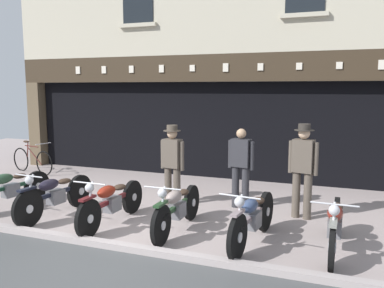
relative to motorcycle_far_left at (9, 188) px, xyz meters
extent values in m
cube|color=#A39491|center=(2.98, 3.86, -0.46)|extent=(23.99, 10.00, 0.08)
cube|color=#ADA19F|center=(2.98, -1.06, -0.41)|extent=(23.99, 0.16, 0.18)
cube|color=black|center=(2.98, 6.16, 0.88)|extent=(11.03, 4.00, 2.60)
cube|color=brown|center=(-2.79, 4.04, 0.88)|extent=(0.44, 0.36, 2.60)
cube|color=black|center=(2.98, 4.41, 1.01)|extent=(10.55, 0.03, 2.18)
cube|color=#362A1C|center=(2.98, 3.98, 2.53)|extent=(11.99, 0.24, 0.70)
cube|color=silver|center=(-1.04, 3.85, 2.53)|extent=(0.14, 0.03, 0.21)
cube|color=silver|center=(-0.16, 3.85, 2.53)|extent=(0.14, 0.03, 0.21)
cube|color=silver|center=(0.72, 3.85, 2.53)|extent=(0.14, 0.03, 0.20)
cube|color=silver|center=(1.64, 3.85, 2.53)|extent=(0.14, 0.03, 0.20)
cube|color=silver|center=(2.53, 3.85, 2.53)|extent=(0.14, 0.03, 0.16)
cube|color=silver|center=(3.43, 3.85, 2.53)|extent=(0.14, 0.03, 0.21)
cube|color=silver|center=(4.32, 3.85, 2.53)|extent=(0.14, 0.03, 0.18)
cube|color=silver|center=(5.24, 3.85, 2.53)|extent=(0.14, 0.03, 0.16)
cube|color=silver|center=(6.14, 3.85, 2.53)|extent=(0.14, 0.03, 0.16)
cube|color=silver|center=(7.03, 3.85, 2.53)|extent=(0.14, 0.03, 0.21)
cube|color=#BCB49C|center=(0.96, 3.81, 3.70)|extent=(1.10, 0.12, 0.10)
cube|color=#BCB49C|center=(5.32, 3.81, 3.70)|extent=(1.10, 0.12, 0.10)
cylinder|color=black|center=(0.08, 0.69, -0.10)|extent=(0.16, 0.64, 0.64)
cylinder|color=silver|center=(0.08, 0.69, -0.10)|extent=(0.13, 0.15, 0.14)
cube|color=#173A27|center=(0.00, 0.02, 0.02)|extent=(0.22, 1.23, 0.07)
cube|color=slate|center=(0.00, 0.02, -0.05)|extent=(0.24, 0.34, 0.26)
ellipsoid|color=#2B4931|center=(-0.02, -0.14, 0.22)|extent=(0.27, 0.48, 0.20)
ellipsoid|color=#38281E|center=(0.03, 0.26, 0.20)|extent=(0.23, 0.32, 0.10)
cylinder|color=black|center=(1.18, -0.77, -0.09)|extent=(0.12, 0.67, 0.67)
cylinder|color=silver|center=(1.18, -0.77, -0.09)|extent=(0.11, 0.15, 0.15)
cylinder|color=black|center=(1.28, 0.58, -0.09)|extent=(0.13, 0.67, 0.67)
cylinder|color=silver|center=(1.28, 0.58, -0.09)|extent=(0.12, 0.16, 0.15)
cube|color=black|center=(1.23, -0.09, 0.03)|extent=(0.16, 1.25, 0.07)
cube|color=slate|center=(1.23, -0.09, -0.04)|extent=(0.22, 0.33, 0.26)
ellipsoid|color=black|center=(1.22, -0.26, 0.23)|extent=(0.25, 0.48, 0.20)
ellipsoid|color=#38281E|center=(1.25, 0.15, 0.21)|extent=(0.22, 0.31, 0.10)
cube|color=black|center=(1.18, -0.77, 0.27)|extent=(0.13, 0.37, 0.04)
sphere|color=silver|center=(1.18, -0.71, 0.41)|extent=(0.15, 0.15, 0.15)
cylinder|color=silver|center=(1.18, -0.71, 0.49)|extent=(0.62, 0.07, 0.02)
cylinder|color=silver|center=(1.18, -0.73, 0.20)|extent=(0.06, 0.27, 0.61)
cylinder|color=black|center=(2.46, -0.81, -0.10)|extent=(0.08, 0.65, 0.65)
cylinder|color=silver|center=(2.46, -0.81, -0.10)|extent=(0.10, 0.14, 0.14)
cylinder|color=black|center=(2.49, 0.61, -0.10)|extent=(0.09, 0.65, 0.65)
cylinder|color=silver|center=(2.49, 0.61, -0.10)|extent=(0.11, 0.14, 0.14)
cube|color=#57181B|center=(2.47, -0.10, 0.02)|extent=(0.10, 1.31, 0.07)
cube|color=slate|center=(2.47, -0.10, -0.05)|extent=(0.21, 0.32, 0.26)
ellipsoid|color=maroon|center=(2.47, -0.27, 0.22)|extent=(0.23, 0.46, 0.20)
ellipsoid|color=#38281E|center=(2.48, 0.15, 0.20)|extent=(0.21, 0.30, 0.10)
cube|color=#57181B|center=(2.46, -0.81, 0.24)|extent=(0.11, 0.36, 0.04)
sphere|color=silver|center=(2.46, -0.75, 0.40)|extent=(0.15, 0.15, 0.15)
cylinder|color=silver|center=(2.46, -0.75, 0.48)|extent=(0.62, 0.04, 0.02)
cylinder|color=silver|center=(2.46, -0.77, 0.19)|extent=(0.04, 0.26, 0.61)
cylinder|color=black|center=(3.71, -0.69, -0.10)|extent=(0.07, 0.65, 0.65)
cylinder|color=silver|center=(3.71, -0.69, -0.10)|extent=(0.10, 0.14, 0.14)
cylinder|color=black|center=(3.71, 0.66, -0.10)|extent=(0.08, 0.65, 0.65)
cylinder|color=silver|center=(3.71, 0.66, -0.10)|extent=(0.11, 0.14, 0.14)
cube|color=#1F3D21|center=(3.71, -0.02, 0.02)|extent=(0.07, 1.24, 0.07)
cube|color=slate|center=(3.71, -0.02, -0.05)|extent=(0.20, 0.32, 0.26)
ellipsoid|color=gray|center=(3.71, -0.18, 0.22)|extent=(0.22, 0.46, 0.20)
ellipsoid|color=#38281E|center=(3.71, 0.23, 0.20)|extent=(0.20, 0.30, 0.10)
cube|color=#1F3D21|center=(3.71, -0.69, 0.24)|extent=(0.10, 0.36, 0.04)
sphere|color=silver|center=(3.71, -0.63, 0.40)|extent=(0.15, 0.15, 0.15)
cylinder|color=silver|center=(3.71, -0.63, 0.48)|extent=(0.62, 0.03, 0.02)
cylinder|color=silver|center=(3.71, -0.65, 0.19)|extent=(0.04, 0.28, 0.61)
cylinder|color=black|center=(4.95, -0.79, -0.09)|extent=(0.15, 0.68, 0.68)
cylinder|color=silver|center=(4.95, -0.79, -0.09)|extent=(0.12, 0.16, 0.15)
cylinder|color=black|center=(5.11, 0.55, -0.09)|extent=(0.16, 0.68, 0.68)
cylinder|color=silver|center=(5.11, 0.55, -0.09)|extent=(0.13, 0.16, 0.15)
cube|color=gray|center=(5.03, -0.12, 0.03)|extent=(0.21, 1.24, 0.07)
cube|color=slate|center=(5.03, -0.12, -0.04)|extent=(0.24, 0.34, 0.26)
ellipsoid|color=#334467|center=(5.01, -0.29, 0.23)|extent=(0.27, 0.48, 0.20)
ellipsoid|color=#38281E|center=(5.06, 0.12, 0.21)|extent=(0.23, 0.32, 0.10)
cube|color=gray|center=(4.95, -0.79, 0.27)|extent=(0.14, 0.37, 0.04)
sphere|color=silver|center=(4.96, -0.73, 0.41)|extent=(0.15, 0.15, 0.15)
cylinder|color=silver|center=(4.96, -0.73, 0.49)|extent=(0.62, 0.10, 0.02)
cylinder|color=silver|center=(4.96, -0.75, 0.20)|extent=(0.07, 0.28, 0.61)
cylinder|color=black|center=(6.22, -0.68, -0.10)|extent=(0.09, 0.65, 0.65)
cylinder|color=silver|center=(6.22, -0.68, -0.10)|extent=(0.10, 0.14, 0.14)
cylinder|color=black|center=(6.26, 0.72, -0.10)|extent=(0.10, 0.65, 0.65)
cylinder|color=silver|center=(6.26, 0.72, -0.10)|extent=(0.11, 0.14, 0.14)
cube|color=gray|center=(6.24, 0.02, 0.02)|extent=(0.10, 1.29, 0.07)
cube|color=slate|center=(6.24, 0.02, -0.05)|extent=(0.21, 0.32, 0.26)
ellipsoid|color=maroon|center=(6.24, -0.15, 0.22)|extent=(0.23, 0.47, 0.20)
ellipsoid|color=#38281E|center=(6.25, 0.27, 0.20)|extent=(0.21, 0.30, 0.10)
cube|color=gray|center=(6.22, -0.68, 0.24)|extent=(0.11, 0.36, 0.04)
sphere|color=silver|center=(6.22, -0.62, 0.40)|extent=(0.15, 0.15, 0.15)
cylinder|color=silver|center=(6.22, -0.62, 0.48)|extent=(0.62, 0.04, 0.02)
cylinder|color=silver|center=(6.22, -0.64, 0.19)|extent=(0.04, 0.29, 0.60)
cylinder|color=brown|center=(3.10, 1.40, -0.02)|extent=(0.15, 0.15, 0.82)
cylinder|color=brown|center=(2.89, 1.44, -0.02)|extent=(0.15, 0.15, 0.82)
cube|color=brown|center=(3.00, 1.42, 0.67)|extent=(0.41, 0.28, 0.60)
cube|color=silver|center=(3.01, 1.53, 0.74)|extent=(0.14, 0.04, 0.33)
cube|color=#47234C|center=(3.02, 1.54, 0.73)|extent=(0.05, 0.02, 0.31)
cylinder|color=brown|center=(3.23, 1.38, 0.63)|extent=(0.09, 0.09, 0.60)
cylinder|color=brown|center=(2.76, 1.46, 0.63)|extent=(0.09, 0.09, 0.60)
sphere|color=tan|center=(3.00, 1.42, 1.08)|extent=(0.21, 0.21, 0.21)
cylinder|color=#4C4238|center=(3.00, 1.42, 1.14)|extent=(0.36, 0.36, 0.01)
cylinder|color=#4C4238|center=(3.00, 1.42, 1.20)|extent=(0.22, 0.22, 0.12)
cylinder|color=#2D2D33|center=(4.50, 1.67, 0.02)|extent=(0.15, 0.15, 0.88)
cylinder|color=#2D2D33|center=(4.28, 1.71, 0.02)|extent=(0.15, 0.15, 0.88)
cube|color=#2D2D33|center=(4.39, 1.69, 0.72)|extent=(0.41, 0.29, 0.56)
cube|color=silver|center=(4.41, 1.80, 0.79)|extent=(0.14, 0.05, 0.32)
cube|color=maroon|center=(4.41, 1.81, 0.77)|extent=(0.05, 0.02, 0.29)
cylinder|color=#2D2D33|center=(4.62, 1.65, 0.67)|extent=(0.09, 0.09, 0.57)
cylinder|color=#2D2D33|center=(4.16, 1.73, 0.67)|extent=(0.09, 0.09, 0.57)
sphere|color=tan|center=(4.39, 1.69, 1.11)|extent=(0.20, 0.20, 0.20)
cylinder|color=brown|center=(5.73, 1.43, 0.03)|extent=(0.15, 0.15, 0.90)
cylinder|color=brown|center=(5.52, 1.47, 0.03)|extent=(0.15, 0.15, 0.90)
cube|color=brown|center=(5.62, 1.45, 0.77)|extent=(0.42, 0.30, 0.61)
cube|color=white|center=(5.65, 1.56, 0.84)|extent=(0.14, 0.05, 0.34)
cube|color=#47234C|center=(5.65, 1.57, 0.83)|extent=(0.05, 0.02, 0.32)
cylinder|color=brown|center=(5.85, 1.40, 0.73)|extent=(0.09, 0.09, 0.61)
cylinder|color=brown|center=(5.39, 1.50, 0.73)|extent=(0.09, 0.09, 0.61)
sphere|color=beige|center=(5.62, 1.45, 1.19)|extent=(0.21, 0.21, 0.21)
cylinder|color=#332D28|center=(5.62, 1.45, 1.25)|extent=(0.36, 0.36, 0.01)
cylinder|color=#332D28|center=(5.62, 1.45, 1.31)|extent=(0.22, 0.22, 0.12)
cube|color=silver|center=(0.86, 4.26, 1.18)|extent=(0.74, 0.02, 0.99)
cube|color=#1E3323|center=(0.86, 4.25, 1.58)|extent=(0.74, 0.01, 0.20)
cube|color=beige|center=(-0.36, 4.26, 1.30)|extent=(0.83, 0.02, 1.10)
cube|color=#1E3323|center=(-0.36, 4.25, 1.74)|extent=(0.83, 0.01, 0.20)
torus|color=black|center=(-1.54, 2.81, -0.09)|extent=(0.69, 0.19, 0.70)
torus|color=black|center=(-2.61, 3.05, -0.09)|extent=(0.69, 0.19, 0.70)
cylinder|color=#4C1E19|center=(-1.97, 2.91, 0.09)|extent=(0.62, 0.17, 0.48)
cylinder|color=#4C1E19|center=(-2.07, 2.93, 0.35)|extent=(0.59, 0.16, 0.03)
cylinder|color=#4C1E19|center=(-2.27, 2.98, 0.21)|extent=(0.12, 0.06, 0.52)
ellipsoid|color=#332319|center=(-2.31, 2.98, 0.47)|extent=(0.26, 0.17, 0.06)
cylinder|color=silver|center=(-1.54, 2.81, 0.47)|extent=(0.13, 0.49, 0.02)
camera|label=1|loc=(6.27, -6.13, 2.02)|focal=37.55mm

